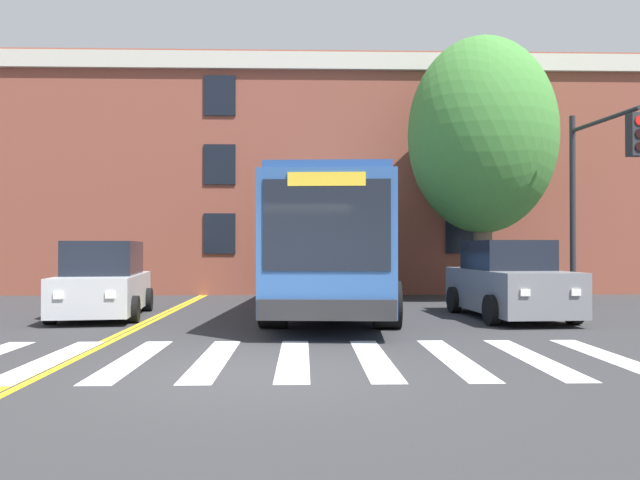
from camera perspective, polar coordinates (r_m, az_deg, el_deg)
ground_plane at (r=8.43m, az=-5.57°, el=-12.06°), size 120.00×120.00×0.00m
crosswalk at (r=9.56m, az=-9.72°, el=-10.68°), size 12.40×3.52×0.01m
lane_line_yellow_inner at (r=23.64m, az=-10.18°, el=-4.70°), size 0.12×36.00×0.01m
lane_line_yellow_outer at (r=23.62m, az=-9.80°, el=-4.71°), size 0.12×36.00×0.01m
city_bus at (r=16.32m, az=1.29°, el=-0.37°), size 3.47×11.37×3.22m
car_silver_near_lane at (r=15.81m, az=-19.16°, el=-3.67°), size 2.35×4.34×1.81m
car_grey_far_lane at (r=15.38m, az=16.84°, el=-3.74°), size 2.24×4.38×1.83m
traffic_light_near_corner at (r=17.53m, az=24.04°, el=5.50°), size 0.55×2.98×5.29m
street_tree_curbside_large at (r=20.46m, az=14.62°, el=9.19°), size 6.64×6.64×8.26m
building_facade at (r=25.22m, az=-8.20°, el=5.34°), size 42.35×6.47×8.60m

